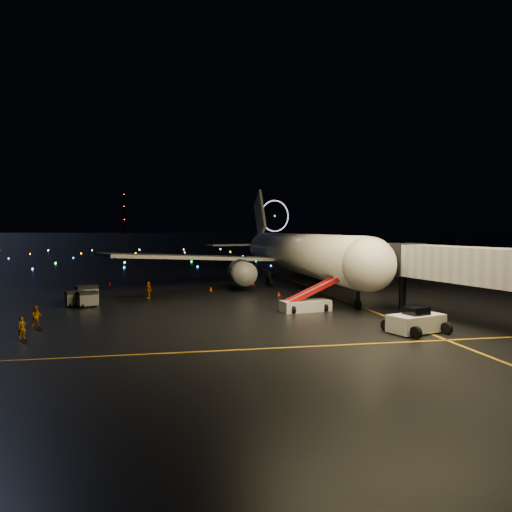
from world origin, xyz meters
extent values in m
plane|color=black|center=(0.00, 300.00, 0.00)|extent=(2000.00, 2000.00, 0.00)
cube|color=gold|center=(12.00, 15.00, 0.01)|extent=(0.25, 80.00, 0.02)
cube|color=gold|center=(-5.00, -10.00, 0.01)|extent=(60.00, 0.25, 0.02)
cube|color=silver|center=(11.14, -7.19, 1.01)|extent=(4.74, 3.43, 2.03)
imported|color=orange|center=(-18.19, -3.53, 0.80)|extent=(0.69, 0.67, 1.61)
imported|color=orange|center=(-18.20, 0.95, 0.86)|extent=(0.95, 0.81, 1.71)
imported|color=orange|center=(-9.54, 15.99, 0.97)|extent=(1.02, 1.21, 1.94)
cone|color=#F23205|center=(5.73, 15.51, 0.24)|extent=(0.47, 0.47, 0.47)
cone|color=#F23205|center=(4.83, 27.23, 0.23)|extent=(0.51, 0.51, 0.46)
cone|color=#F23205|center=(-1.76, 22.12, 0.25)|extent=(0.44, 0.44, 0.50)
cone|color=#F23205|center=(-15.27, 31.02, 0.27)|extent=(0.50, 0.50, 0.53)
cylinder|color=black|center=(-60.00, 740.00, 32.00)|extent=(1.80, 1.80, 64.00)
cube|color=gray|center=(-16.02, 14.14, 0.93)|extent=(2.56, 2.12, 1.87)
cube|color=gray|center=(-15.54, 10.96, 0.80)|extent=(2.24, 1.93, 1.60)
cube|color=gray|center=(-16.89, 11.72, 0.78)|extent=(2.19, 1.88, 1.57)
camera|label=1|loc=(-8.27, -42.22, 8.03)|focal=35.00mm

